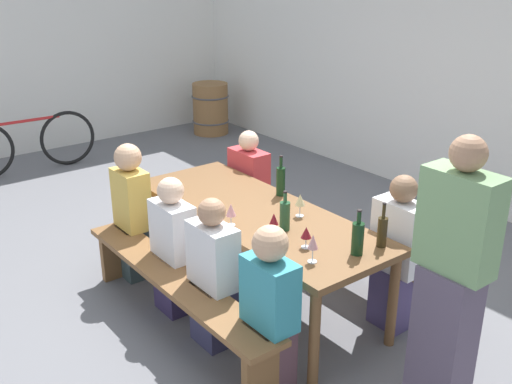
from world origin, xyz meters
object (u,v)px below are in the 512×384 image
(wine_bottle_1, at_px, (281,181))
(seated_guest_far_0, at_px, (249,191))
(bench_far, at_px, (324,233))
(wine_glass_1, at_px, (306,233))
(wine_barrel, at_px, (211,108))
(tasting_table, at_px, (256,220))
(wine_glass_4, at_px, (231,210))
(seated_guest_near_0, at_px, (132,213))
(standing_host, at_px, (450,286))
(seated_guest_near_2, at_px, (214,277))
(bench_near, at_px, (175,287))
(seated_guest_near_1, at_px, (174,249))
(wine_glass_2, at_px, (300,200))
(seated_guest_near_3, at_px, (270,313))
(seated_guest_far_1, at_px, (397,257))
(wine_bottle_3, at_px, (382,231))
(wine_bottle_0, at_px, (285,215))
(wine_glass_3, at_px, (274,220))
(wine_bottle_2, at_px, (358,238))
(wine_glass_0, at_px, (313,243))
(parked_bicycle_0, at_px, (26,143))

(wine_bottle_1, relative_size, seated_guest_far_0, 0.30)
(bench_far, relative_size, wine_bottle_1, 6.54)
(bench_far, xyz_separation_m, wine_glass_1, (0.68, -0.84, 0.49))
(wine_glass_1, relative_size, wine_barrel, 0.19)
(tasting_table, height_order, wine_glass_1, wine_glass_1)
(wine_glass_4, relative_size, seated_guest_near_0, 0.14)
(standing_host, bearing_deg, wine_glass_4, 15.16)
(tasting_table, bearing_deg, seated_guest_near_2, -64.58)
(bench_near, bearing_deg, seated_guest_near_0, 170.60)
(bench_near, bearing_deg, seated_guest_near_1, 149.30)
(bench_far, relative_size, wine_glass_2, 12.36)
(wine_glass_4, relative_size, seated_guest_far_0, 0.15)
(bench_near, distance_m, wine_barrel, 5.20)
(wine_bottle_1, height_order, standing_host, standing_host)
(wine_glass_2, bearing_deg, wine_barrel, 153.94)
(seated_guest_near_3, distance_m, standing_host, 1.05)
(seated_guest_near_1, xyz_separation_m, seated_guest_far_1, (1.14, 1.14, 0.04))
(tasting_table, xyz_separation_m, wine_bottle_3, (0.97, 0.29, 0.18))
(tasting_table, relative_size, seated_guest_far_0, 2.08)
(seated_guest_near_1, distance_m, seated_guest_far_1, 1.62)
(wine_glass_1, xyz_separation_m, wine_glass_4, (-0.58, -0.18, 0.01))
(bench_near, xyz_separation_m, wine_bottle_0, (0.38, 0.68, 0.50))
(wine_glass_3, height_order, wine_barrel, wine_glass_3)
(seated_guest_far_0, height_order, seated_guest_far_1, seated_guest_far_1)
(wine_glass_4, height_order, wine_barrel, wine_glass_4)
(seated_guest_far_0, bearing_deg, wine_bottle_2, 74.67)
(wine_bottle_0, bearing_deg, wine_glass_4, -138.54)
(wine_glass_4, relative_size, standing_host, 0.10)
(wine_bottle_2, distance_m, seated_guest_near_3, 0.74)
(wine_bottle_2, xyz_separation_m, wine_glass_4, (-0.84, -0.38, -0.00))
(tasting_table, bearing_deg, wine_glass_0, -14.30)
(seated_guest_far_0, relative_size, wine_barrel, 1.42)
(tasting_table, height_order, seated_guest_near_2, seated_guest_near_2)
(seated_guest_far_0, bearing_deg, seated_guest_near_3, 56.31)
(wine_bottle_3, distance_m, seated_guest_near_1, 1.53)
(wine_bottle_2, bearing_deg, wine_glass_4, -155.76)
(wine_glass_4, bearing_deg, tasting_table, 108.33)
(wine_glass_4, distance_m, seated_guest_near_1, 0.57)
(seated_guest_far_0, xyz_separation_m, wine_barrel, (-3.33, 1.80, -0.12))
(seated_guest_far_1, bearing_deg, parked_bicycle_0, -78.69)
(wine_bottle_2, relative_size, wine_glass_0, 1.63)
(wine_bottle_0, xyz_separation_m, seated_guest_near_1, (-0.64, -0.53, -0.35))
(seated_guest_near_0, bearing_deg, bench_near, -99.40)
(wine_bottle_2, relative_size, wine_glass_2, 1.76)
(wine_glass_4, bearing_deg, wine_glass_3, 20.44)
(seated_guest_near_3, distance_m, seated_guest_far_0, 2.06)
(seated_guest_near_2, bearing_deg, standing_host, -62.99)
(wine_bottle_1, relative_size, wine_glass_0, 1.75)
(wine_bottle_0, bearing_deg, wine_bottle_2, 12.92)
(bench_near, distance_m, parked_bicycle_0, 4.10)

